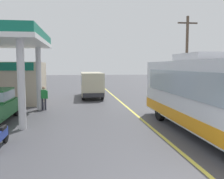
{
  "coord_description": "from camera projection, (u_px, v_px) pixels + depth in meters",
  "views": [
    {
      "loc": [
        -3.63,
        -5.43,
        3.09
      ],
      "look_at": [
        -1.5,
        10.0,
        1.6
      ],
      "focal_mm": 39.5,
      "sensor_mm": 36.0,
      "label": 1
    }
  ],
  "objects": [
    {
      "name": "motorcycle_parked_forecourt",
      "position": [
        1.0,
        136.0,
        9.34
      ],
      "size": [
        0.55,
        1.8,
        0.92
      ],
      "color": "black",
      "rests_on": "ground"
    },
    {
      "name": "utility_pole_roadside",
      "position": [
        187.0,
        57.0,
        21.97
      ],
      "size": [
        1.8,
        0.24,
        7.47
      ],
      "color": "brown",
      "rests_on": "ground"
    },
    {
      "name": "pedestrian_near_pump",
      "position": [
        44.0,
        97.0,
        17.29
      ],
      "size": [
        0.55,
        0.22,
        1.66
      ],
      "color": "#33333F",
      "rests_on": "ground"
    },
    {
      "name": "lane_divider_stripe",
      "position": [
        121.0,
        102.0,
        20.93
      ],
      "size": [
        0.16,
        50.0,
        0.01
      ],
      "primitive_type": "cube",
      "color": "#D8CC4C",
      "rests_on": "ground"
    },
    {
      "name": "minibus_opposing_lane",
      "position": [
        91.0,
        82.0,
        24.4
      ],
      "size": [
        2.04,
        6.13,
        2.44
      ],
      "color": "#BFB799",
      "rests_on": "ground"
    },
    {
      "name": "coach_bus_main",
      "position": [
        210.0,
        97.0,
        10.81
      ],
      "size": [
        2.6,
        11.04,
        3.69
      ],
      "color": "silver",
      "rests_on": "ground"
    },
    {
      "name": "ground",
      "position": [
        113.0,
        95.0,
        25.86
      ],
      "size": [
        120.0,
        120.0,
        0.0
      ],
      "primitive_type": "plane",
      "color": "#424247"
    }
  ]
}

